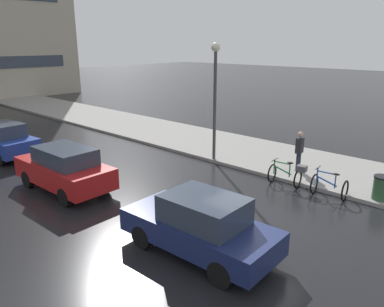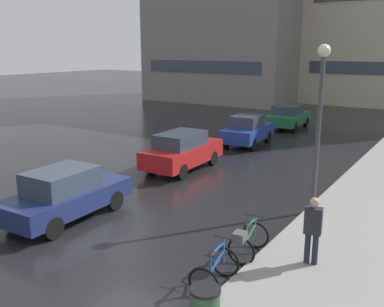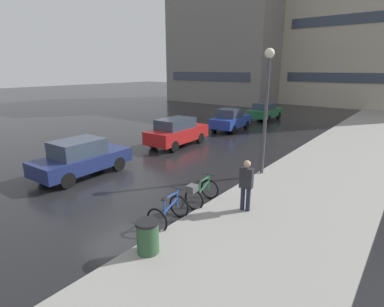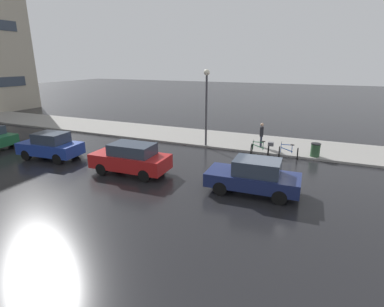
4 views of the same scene
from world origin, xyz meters
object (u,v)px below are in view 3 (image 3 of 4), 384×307
car_navy (81,158)px  trash_bin (148,239)px  pedestrian (246,184)px  car_green (265,111)px  streetlamp (267,95)px  bicycle_nearest (169,212)px  car_red (177,132)px  bicycle_second (200,192)px  car_blue (231,120)px

car_navy → trash_bin: 6.97m
car_navy → pedestrian: pedestrian is taller
car_green → pedestrian: 18.97m
streetlamp → bicycle_nearest: bearing=-94.0°
bicycle_nearest → car_red: 9.56m
pedestrian → trash_bin: pedestrian is taller
bicycle_second → trash_bin: (0.69, -3.11, -0.01)m
bicycle_nearest → car_blue: bearing=113.4°
car_navy → pedestrian: bearing=8.4°
pedestrian → car_navy: bearing=-171.6°
streetlamp → bicycle_second: bearing=-95.7°
car_navy → car_green: size_ratio=1.03×
car_navy → pedestrian: (7.36, 1.08, 0.22)m
pedestrian → streetlamp: (-1.11, 3.62, 2.45)m
car_navy → pedestrian: size_ratio=2.35×
bicycle_second → trash_bin: trash_bin is taller
car_red → car_green: size_ratio=1.03×
car_navy → bicycle_second: bearing=6.8°
bicycle_nearest → car_green: (-5.82, 19.48, 0.37)m
trash_bin → bicycle_second: bearing=102.5°
car_blue → pedestrian: size_ratio=2.18×
car_blue → pedestrian: (7.30, -11.45, 0.21)m
car_navy → car_red: 6.54m
bicycle_second → car_blue: 13.18m
bicycle_second → car_navy: 5.90m
car_navy → car_green: bearing=89.9°
bicycle_second → car_red: bearing=135.7°
bicycle_second → car_navy: car_navy is taller
car_navy → streetlamp: 8.26m
bicycle_nearest → pedestrian: size_ratio=0.67×
trash_bin → car_blue: bearing=113.5°
bicycle_nearest → car_green: 20.33m
bicycle_second → car_blue: size_ratio=0.36×
car_red → trash_bin: bearing=-53.3°
bicycle_nearest → car_green: car_green is taller
car_red → car_navy: bearing=-88.8°
pedestrian → trash_bin: size_ratio=1.86×
bicycle_second → streetlamp: size_ratio=0.27×
bicycle_nearest → streetlamp: bearing=86.0°
car_blue → pedestrian: pedestrian is taller
car_blue → streetlamp: streetlamp is taller
car_navy → car_blue: size_ratio=1.08×
bicycle_second → pedestrian: bearing=14.2°
car_blue → car_green: bearing=90.1°
bicycle_nearest → car_navy: (-5.86, 0.89, 0.39)m
trash_bin → pedestrian: bearing=76.8°
bicycle_second → trash_bin: 3.19m
car_green → trash_bin: bearing=-72.8°
pedestrian → trash_bin: bearing=-103.2°
bicycle_second → car_navy: bearing=-173.2°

